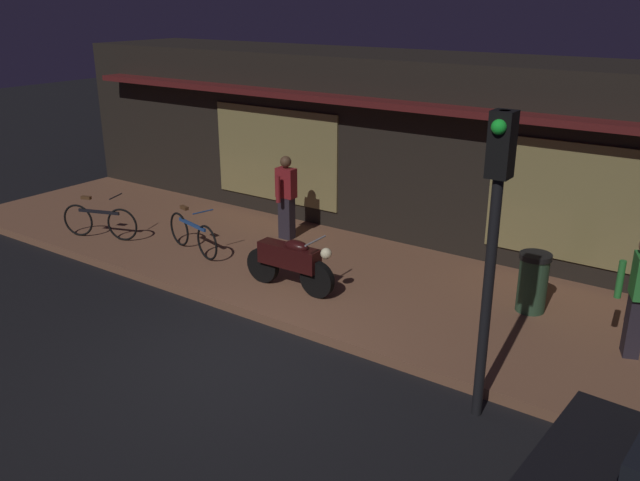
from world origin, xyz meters
The scene contains 10 objects.
ground_plane centered at (0.00, 0.00, 0.00)m, with size 60.00×60.00×0.00m, color black.
sidewalk_slab centered at (0.00, 3.00, 0.07)m, with size 18.00×4.00×0.15m, color brown.
storefront_building centered at (0.00, 6.39, 1.80)m, with size 18.00×3.30×3.60m.
motorcycle centered at (-0.52, 2.00, 0.65)m, with size 1.70×0.55×0.97m.
bicycle_parked centered at (-3.07, 2.31, 0.51)m, with size 1.62×0.53×0.91m.
bicycle_extra centered at (-5.14, 1.81, 0.51)m, with size 1.58×0.63×0.91m.
person_photographer centered at (-2.10, 3.93, 1.03)m, with size 0.38×0.61×1.67m.
person_bystander centered at (4.49, 2.92, 1.03)m, with size 0.60×0.43×1.67m.
trash_bin centered at (2.95, 3.48, 0.62)m, with size 0.48×0.48×0.93m.
traffic_light_pole centered at (3.27, 0.66, 2.48)m, with size 0.24×0.33×3.60m.
Camera 1 is at (5.61, -5.94, 4.67)m, focal length 37.38 mm.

